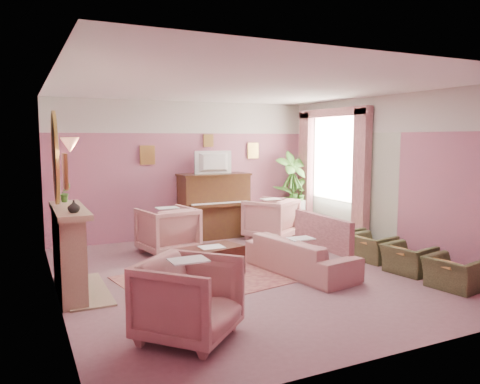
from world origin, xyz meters
name	(u,v)px	position (x,y,z in m)	size (l,w,h in m)	color
floor	(251,273)	(0.00, 0.00, 0.00)	(5.50, 6.00, 0.01)	gray
ceiling	(251,87)	(0.00, 0.00, 2.80)	(5.50, 6.00, 0.01)	white
wall_back	(185,170)	(0.00, 3.00, 1.40)	(5.50, 0.02, 2.80)	#8A5975
wall_front	(399,209)	(0.00, -3.00, 1.40)	(5.50, 0.02, 2.80)	#8A5975
wall_left	(54,191)	(-2.75, 0.00, 1.40)	(0.02, 6.00, 2.80)	#8A5975
wall_right	(391,176)	(2.75, 0.00, 1.40)	(0.02, 6.00, 2.80)	#8A5975
picture_rail_band	(185,117)	(0.00, 2.99, 2.47)	(5.50, 0.01, 0.65)	silver
stripe_panel	(343,187)	(2.73, 1.30, 1.07)	(0.01, 3.00, 2.15)	#B0B8A4
fireplace_surround	(68,253)	(-2.59, 0.20, 0.55)	(0.30, 1.40, 1.10)	tan
fireplace_inset	(77,263)	(-2.49, 0.20, 0.40)	(0.18, 0.72, 0.68)	black
fire_ember	(81,276)	(-2.45, 0.20, 0.22)	(0.06, 0.54, 0.10)	#FF4B1A
mantel_shelf	(69,210)	(-2.56, 0.20, 1.12)	(0.40, 1.55, 0.07)	tan
hearth	(86,290)	(-2.39, 0.20, 0.01)	(0.55, 1.50, 0.02)	tan
mirror_frame	(55,158)	(-2.70, 0.20, 1.80)	(0.04, 0.72, 1.20)	#AD8E42
mirror_glass	(57,158)	(-2.67, 0.20, 1.80)	(0.01, 0.60, 1.06)	silver
sconce_shade	(70,145)	(-2.62, -0.85, 1.98)	(0.20, 0.20, 0.16)	#F49D6B
piano	(214,206)	(0.50, 2.68, 0.65)	(1.40, 0.60, 1.30)	#402615
piano_keyshelf	(221,205)	(0.50, 2.33, 0.72)	(1.30, 0.12, 0.06)	#402615
piano_keys	(221,203)	(0.50, 2.33, 0.76)	(1.20, 0.08, 0.02)	white
piano_top	(214,174)	(0.50, 2.68, 1.31)	(1.45, 0.65, 0.04)	#402615
television	(215,160)	(0.50, 2.63, 1.60)	(0.80, 0.12, 0.48)	black
print_back_left	(147,155)	(-0.80, 2.96, 1.72)	(0.30, 0.03, 0.38)	#AD8E42
print_back_right	(253,151)	(1.55, 2.96, 1.78)	(0.26, 0.03, 0.34)	#AD8E42
print_back_mid	(208,141)	(0.50, 2.96, 2.00)	(0.22, 0.03, 0.26)	#AD8E42
print_left_wall	(65,171)	(-2.71, -1.20, 1.72)	(0.03, 0.28, 0.36)	#AD8E42
window_blind	(335,156)	(2.70, 1.55, 1.70)	(0.03, 1.40, 1.80)	beige
curtain_left	(361,179)	(2.62, 0.63, 1.30)	(0.16, 0.34, 2.60)	#9F6369
curtain_right	(306,172)	(2.62, 2.47, 1.30)	(0.16, 0.34, 2.60)	#9F6369
pelmet	(333,113)	(2.62, 1.55, 2.56)	(0.16, 2.20, 0.16)	#9F6369
mantel_plant	(65,193)	(-2.55, 0.75, 1.29)	(0.16, 0.16, 0.28)	#42832F
mantel_vase	(74,207)	(-2.55, -0.30, 1.23)	(0.16, 0.16, 0.16)	silver
area_rug	(212,277)	(-0.63, 0.03, 0.01)	(2.50, 1.80, 0.01)	#AC605B
coffee_table	(209,262)	(-0.66, 0.08, 0.23)	(1.00, 0.50, 0.45)	#3A1812
table_paper	(212,247)	(-0.61, 0.08, 0.46)	(0.35, 0.28, 0.01)	white
sofa	(300,249)	(0.69, -0.31, 0.38)	(0.63, 1.88, 0.76)	tan
sofa_throw	(322,232)	(1.09, -0.31, 0.60)	(0.09, 1.42, 0.52)	#9F6369
floral_armchair_left	(168,228)	(-0.78, 1.73, 0.47)	(0.89, 0.89, 0.93)	tan
floral_armchair_right	(271,217)	(1.47, 1.99, 0.47)	(0.89, 0.89, 0.93)	tan
floral_armchair_front	(189,295)	(-1.63, -1.82, 0.47)	(0.89, 0.89, 0.93)	tan
olive_chair_a	(454,268)	(2.16, -1.86, 0.29)	(0.48, 0.68, 0.59)	#4E5332
olive_chair_b	(409,254)	(2.16, -1.04, 0.29)	(0.48, 0.68, 0.59)	#4E5332
olive_chair_c	(372,243)	(2.16, -0.22, 0.29)	(0.48, 0.68, 0.59)	#4E5332
olive_chair_d	(341,234)	(2.16, 0.60, 0.29)	(0.48, 0.68, 0.59)	#4E5332
side_table	(294,215)	(2.35, 2.53, 0.35)	(0.52, 0.52, 0.70)	white
side_plant_big	(294,192)	(2.35, 2.53, 0.87)	(0.30, 0.30, 0.34)	#42832F
side_plant_small	(301,194)	(2.47, 2.43, 0.84)	(0.16, 0.16, 0.28)	#42832F
palm_pot	(292,224)	(2.27, 2.47, 0.17)	(0.34, 0.34, 0.34)	brown
palm_plant	(292,184)	(2.27, 2.47, 1.06)	(0.76, 0.76, 1.44)	#42832F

